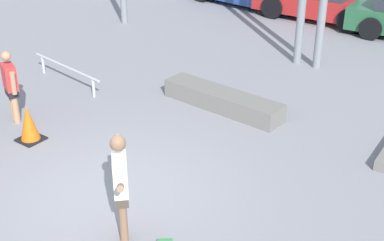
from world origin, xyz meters
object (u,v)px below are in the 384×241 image
Objects in this scene: grind_box at (222,100)px; traffic_cone at (29,124)px; bystander at (11,84)px; grind_rail at (66,70)px; skateboarder at (121,183)px.

traffic_cone is at bearing -123.27° from grind_box.
grind_box is 1.85× the size of bystander.
bystander is (0.58, -1.89, 0.43)m from grind_rail.
skateboarder is 1.10× the size of bystander.
traffic_cone is (0.88, -0.35, -0.45)m from bystander.
grind_box is at bearing 56.73° from traffic_cone.
grind_rail is at bearing -49.63° from bystander.
skateboarder is 2.31× the size of traffic_cone.
grind_box is at bearing 16.00° from grind_rail.
skateboarder reaches higher than traffic_cone.
skateboarder reaches higher than grind_rail.
grind_rail is at bearing 123.16° from traffic_cone.
grind_box is (-1.21, 4.33, -0.72)m from skateboarder.
skateboarder is 3.56m from traffic_cone.
bystander reaches higher than traffic_cone.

